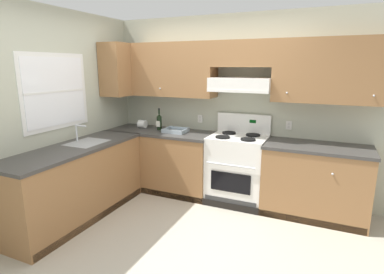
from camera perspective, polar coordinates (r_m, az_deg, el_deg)
name	(u,v)px	position (r m, az deg, el deg)	size (l,w,h in m)	color
ground_plane	(166,238)	(3.61, -4.79, -18.05)	(7.04, 7.04, 0.00)	#B2AA99
wall_back	(243,94)	(4.38, 9.40, 7.87)	(4.68, 0.57, 2.55)	#B7BAA3
wall_left	(63,107)	(4.30, -22.64, 5.12)	(0.47, 4.00, 2.55)	#B7BAA3
counter_back_run	(221,169)	(4.38, 5.44, -5.80)	(3.60, 0.65, 0.91)	olive
counter_left_run	(77,182)	(4.10, -20.47, -7.79)	(0.63, 1.91, 1.13)	olive
stove	(237,169)	(4.32, 8.28, -5.76)	(0.76, 0.62, 1.20)	white
wine_bottle	(159,121)	(4.70, -6.05, 2.87)	(0.07, 0.08, 0.33)	black
bowl	(176,131)	(4.53, -3.03, 1.12)	(0.33, 0.27, 0.06)	#9EADB7
paper_towel_roll	(142,124)	(4.89, -9.12, 2.39)	(0.12, 0.12, 0.12)	white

